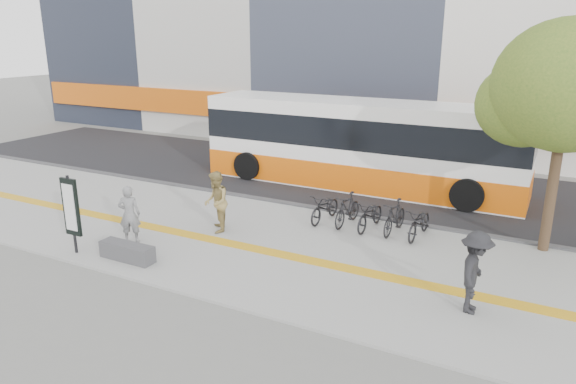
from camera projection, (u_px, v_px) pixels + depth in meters
The scene contains 13 objects.
ground at pixel (234, 264), 13.95m from camera, with size 120.00×120.00×0.00m, color slate.
sidewalk at pixel (263, 244), 15.21m from camera, with size 40.00×7.00×0.08m, color gray.
tactile_strip at pixel (254, 248), 14.78m from camera, with size 40.00×0.45×0.01m, color gold.
street at pixel (355, 182), 21.57m from camera, with size 40.00×8.00×0.06m, color black.
curb at pixel (314, 208), 18.17m from camera, with size 40.00×0.25×0.14m, color #343336.
bench at pixel (127, 252), 14.00m from camera, with size 1.60×0.45×0.45m, color #343336.
signboard at pixel (71, 208), 14.14m from camera, with size 0.55×0.10×2.20m.
street_tree at pixel (566, 88), 13.54m from camera, with size 4.40×3.80×6.31m.
bus at pixel (360, 147), 20.54m from camera, with size 12.49×2.96×3.32m.
bicycle_row at pixel (370, 214), 16.13m from camera, with size 3.77×1.79×1.02m.
seated_woman at pixel (129, 214), 15.02m from camera, with size 0.62×0.40×1.69m, color black.
pedestrian_tan at pixel (216, 202), 15.81m from camera, with size 0.91×0.71×1.87m, color olive.
pedestrian_dark at pixel (475, 272), 11.20m from camera, with size 1.19×0.68×1.84m, color black.
Camera 1 is at (7.20, -10.67, 5.90)m, focal length 32.84 mm.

